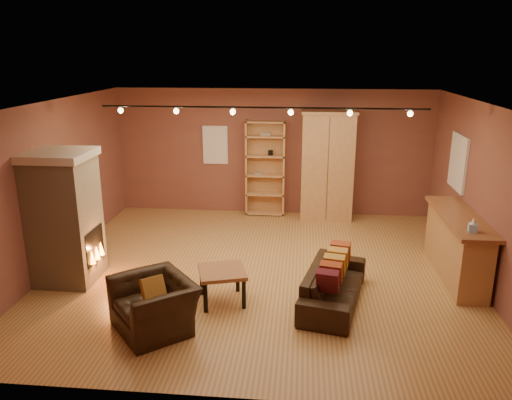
# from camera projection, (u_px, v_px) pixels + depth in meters

# --- Properties ---
(floor) EXTENTS (7.00, 7.00, 0.00)m
(floor) POSITION_uv_depth(u_px,v_px,m) (260.00, 271.00, 8.45)
(floor) COLOR #9D6C37
(floor) RESTS_ON ground
(ceiling) EXTENTS (7.00, 7.00, 0.00)m
(ceiling) POSITION_uv_depth(u_px,v_px,m) (261.00, 104.00, 7.65)
(ceiling) COLOR brown
(ceiling) RESTS_ON back_wall
(back_wall) EXTENTS (7.00, 0.02, 2.80)m
(back_wall) POSITION_uv_depth(u_px,v_px,m) (273.00, 152.00, 11.15)
(back_wall) COLOR brown
(back_wall) RESTS_ON floor
(left_wall) EXTENTS (0.02, 6.50, 2.80)m
(left_wall) POSITION_uv_depth(u_px,v_px,m) (53.00, 186.00, 8.37)
(left_wall) COLOR brown
(left_wall) RESTS_ON floor
(right_wall) EXTENTS (0.02, 6.50, 2.80)m
(right_wall) POSITION_uv_depth(u_px,v_px,m) (485.00, 197.00, 7.73)
(right_wall) COLOR brown
(right_wall) RESTS_ON floor
(fireplace) EXTENTS (1.01, 0.98, 2.12)m
(fireplace) POSITION_uv_depth(u_px,v_px,m) (65.00, 217.00, 7.85)
(fireplace) COLOR tan
(fireplace) RESTS_ON floor
(back_window) EXTENTS (0.56, 0.04, 0.86)m
(back_window) POSITION_uv_depth(u_px,v_px,m) (215.00, 145.00, 11.21)
(back_window) COLOR white
(back_window) RESTS_ON back_wall
(bookcase) EXTENTS (0.87, 0.34, 2.13)m
(bookcase) POSITION_uv_depth(u_px,v_px,m) (265.00, 167.00, 11.15)
(bookcase) COLOR tan
(bookcase) RESTS_ON floor
(armoire) EXTENTS (1.17, 0.66, 2.38)m
(armoire) POSITION_uv_depth(u_px,v_px,m) (327.00, 165.00, 10.81)
(armoire) COLOR tan
(armoire) RESTS_ON floor
(bar_counter) EXTENTS (0.60, 2.21, 1.06)m
(bar_counter) POSITION_uv_depth(u_px,v_px,m) (456.00, 246.00, 8.11)
(bar_counter) COLOR tan
(bar_counter) RESTS_ON floor
(tissue_box) EXTENTS (0.15, 0.15, 0.22)m
(tissue_box) POSITION_uv_depth(u_px,v_px,m) (473.00, 226.00, 7.21)
(tissue_box) COLOR #96C4F0
(tissue_box) RESTS_ON bar_counter
(right_window) EXTENTS (0.05, 0.90, 1.00)m
(right_window) POSITION_uv_depth(u_px,v_px,m) (458.00, 162.00, 9.00)
(right_window) COLOR white
(right_window) RESTS_ON right_wall
(loveseat) EXTENTS (0.94, 1.93, 0.77)m
(loveseat) POSITION_uv_depth(u_px,v_px,m) (334.00, 278.00, 7.30)
(loveseat) COLOR black
(loveseat) RESTS_ON floor
(armchair) EXTENTS (1.21, 1.26, 0.93)m
(armchair) POSITION_uv_depth(u_px,v_px,m) (154.00, 297.00, 6.57)
(armchair) COLOR black
(armchair) RESTS_ON floor
(coffee_table) EXTENTS (0.82, 0.82, 0.50)m
(coffee_table) POSITION_uv_depth(u_px,v_px,m) (222.00, 275.00, 7.31)
(coffee_table) COLOR #9A5F38
(coffee_table) RESTS_ON floor
(track_rail) EXTENTS (5.20, 0.09, 0.13)m
(track_rail) POSITION_uv_depth(u_px,v_px,m) (262.00, 110.00, 7.87)
(track_rail) COLOR black
(track_rail) RESTS_ON ceiling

